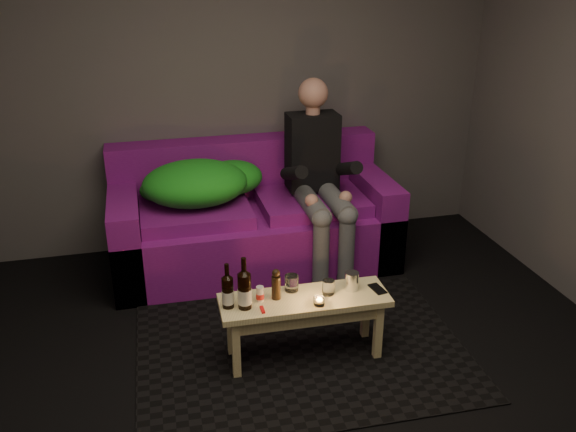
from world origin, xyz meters
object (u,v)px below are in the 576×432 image
sofa (253,221)px  coffee_table (304,308)px  person (318,174)px  steel_cup (352,281)px  beer_bottle_a (228,291)px  beer_bottle_b (245,290)px

sofa → coffee_table: (0.05, -1.32, 0.00)m
person → sofa: bearing=160.0°
sofa → steel_cup: size_ratio=18.91×
beer_bottle_a → steel_cup: bearing=1.3°
sofa → beer_bottle_a: sofa is taller
steel_cup → sofa: bearing=104.9°
sofa → steel_cup: bearing=-75.1°
beer_bottle_b → steel_cup: beer_bottle_b is taller
coffee_table → steel_cup: 0.32m
sofa → coffee_table: bearing=-87.8°
person → coffee_table: size_ratio=1.42×
coffee_table → person: bearing=69.9°
beer_bottle_b → sofa: bearing=77.3°
sofa → person: (0.47, -0.17, 0.40)m
coffee_table → beer_bottle_b: beer_bottle_b is taller
beer_bottle_a → sofa: bearing=73.4°
sofa → person: bearing=-20.0°
person → coffee_table: (-0.42, -1.15, -0.40)m
beer_bottle_a → steel_cup: (0.74, 0.02, -0.04)m
sofa → beer_bottle_b: 1.39m
sofa → beer_bottle_b: (-0.30, -1.34, 0.19)m
steel_cup → beer_bottle_b: bearing=-175.8°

